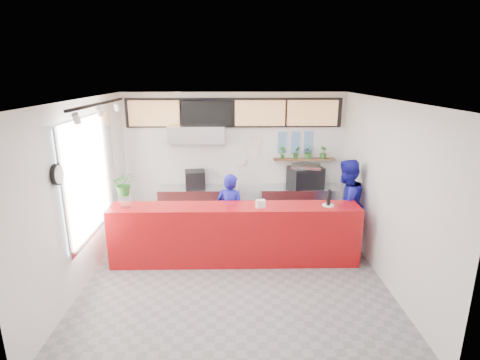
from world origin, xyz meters
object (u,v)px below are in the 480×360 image
(panini_oven, at_px, (195,179))
(staff_right, at_px, (345,205))
(staff_center, at_px, (231,212))
(pepper_mill, at_px, (329,197))
(espresso_machine, at_px, (305,177))
(service_counter, at_px, (235,234))

(panini_oven, relative_size, staff_right, 0.24)
(staff_center, xyz_separation_m, pepper_mill, (1.76, -0.54, 0.48))
(staff_center, relative_size, pepper_mill, 5.35)
(staff_right, relative_size, pepper_mill, 6.25)
(staff_center, relative_size, staff_right, 0.86)
(panini_oven, xyz_separation_m, espresso_machine, (2.50, 0.00, 0.04))
(panini_oven, distance_m, pepper_mill, 3.15)
(espresso_machine, bearing_deg, service_counter, -149.33)
(staff_center, distance_m, staff_right, 2.25)
(panini_oven, relative_size, pepper_mill, 1.47)
(panini_oven, bearing_deg, staff_center, -66.14)
(staff_center, height_order, pepper_mill, staff_center)
(panini_oven, height_order, pepper_mill, pepper_mill)
(staff_center, height_order, staff_right, staff_right)
(service_counter, distance_m, espresso_machine, 2.48)
(service_counter, relative_size, pepper_mill, 15.45)
(espresso_machine, xyz_separation_m, pepper_mill, (0.07, -1.81, 0.13))
(pepper_mill, bearing_deg, service_counter, 179.52)
(staff_center, bearing_deg, pepper_mill, -173.84)
(espresso_machine, xyz_separation_m, staff_center, (-1.69, -1.28, -0.35))
(panini_oven, relative_size, staff_center, 0.28)
(pepper_mill, bearing_deg, panini_oven, 144.77)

